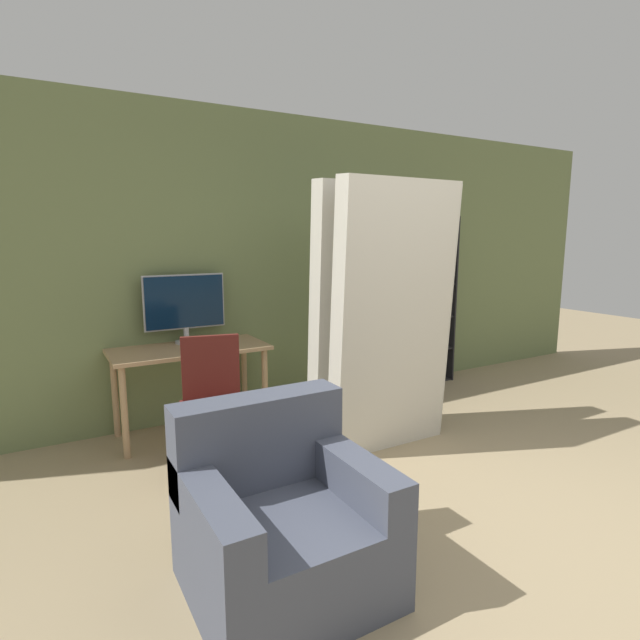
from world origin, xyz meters
The scene contains 9 objects.
ground_plane centered at (0.00, 0.00, 0.00)m, with size 16.00×16.00×0.00m, color #9E8966.
wall_back centered at (0.00, 2.97, 1.35)m, with size 8.00×0.06×2.70m.
desk centered at (-1.20, 2.65, 0.62)m, with size 1.23×0.59×0.73m.
monitor centered at (-1.17, 2.83, 1.06)m, with size 0.67×0.19×0.58m.
office_chair centered at (-1.26, 1.87, 0.38)m, with size 0.53×0.53×0.94m.
bookshelf centered at (1.23, 2.85, 0.94)m, with size 0.90×0.26×1.82m.
mattress_near centered at (0.06, 1.61, 1.01)m, with size 1.00×0.29×2.02m.
mattress_far centered at (0.06, 1.93, 1.01)m, with size 1.00×0.27×2.02m.
armchair centered at (-1.35, 0.64, 0.32)m, with size 0.85×0.80×0.85m.
Camera 1 is at (-2.25, -1.29, 1.62)m, focal length 28.00 mm.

